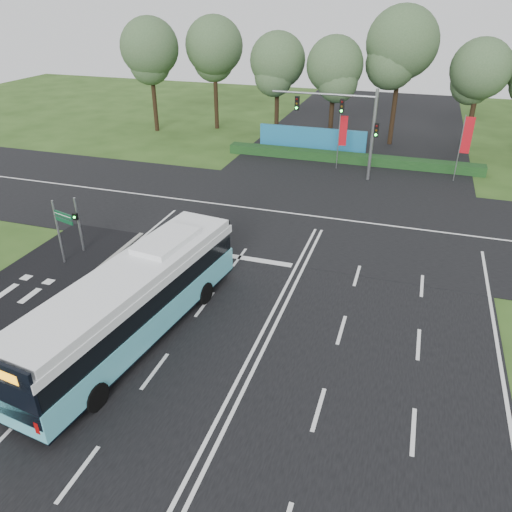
# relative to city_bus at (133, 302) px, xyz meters

# --- Properties ---
(ground) EXTENTS (120.00, 120.00, 0.00)m
(ground) POSITION_rel_city_bus_xyz_m (5.06, 3.23, -1.84)
(ground) COLOR #294617
(ground) RESTS_ON ground
(road_main) EXTENTS (20.00, 120.00, 0.04)m
(road_main) POSITION_rel_city_bus_xyz_m (5.06, 3.23, -1.82)
(road_main) COLOR black
(road_main) RESTS_ON ground
(road_cross) EXTENTS (120.00, 14.00, 0.05)m
(road_cross) POSITION_rel_city_bus_xyz_m (5.06, 15.23, -1.81)
(road_cross) COLOR black
(road_cross) RESTS_ON ground
(bike_path) EXTENTS (5.00, 18.00, 0.06)m
(bike_path) POSITION_rel_city_bus_xyz_m (-7.44, 0.23, -1.81)
(bike_path) COLOR black
(bike_path) RESTS_ON ground
(kerb_strip) EXTENTS (0.25, 18.00, 0.12)m
(kerb_strip) POSITION_rel_city_bus_xyz_m (-5.04, 0.23, -1.78)
(kerb_strip) COLOR gray
(kerb_strip) RESTS_ON ground
(city_bus) EXTENTS (4.26, 12.96, 3.65)m
(city_bus) POSITION_rel_city_bus_xyz_m (0.00, 0.00, 0.00)
(city_bus) COLOR #58BDCE
(city_bus) RESTS_ON ground
(pedestrian_signal) EXTENTS (0.27, 0.41, 3.32)m
(pedestrian_signal) POSITION_rel_city_bus_xyz_m (-7.10, 6.16, -0.03)
(pedestrian_signal) COLOR gray
(pedestrian_signal) RESTS_ON ground
(street_sign) EXTENTS (1.40, 0.46, 3.71)m
(street_sign) POSITION_rel_city_bus_xyz_m (-6.99, 4.61, 0.52)
(street_sign) COLOR gray
(street_sign) RESTS_ON ground
(banner_flag_mid) EXTENTS (0.66, 0.17, 4.54)m
(banner_flag_mid) POSITION_rel_city_bus_xyz_m (4.43, 25.77, 1.12)
(banner_flag_mid) COLOR gray
(banner_flag_mid) RESTS_ON ground
(banner_flag_right) EXTENTS (0.76, 0.08, 5.17)m
(banner_flag_right) POSITION_rel_city_bus_xyz_m (13.81, 25.53, 1.50)
(banner_flag_right) COLOR gray
(banner_flag_right) RESTS_ON ground
(traffic_light_gantry) EXTENTS (8.41, 0.28, 7.00)m
(traffic_light_gantry) POSITION_rel_city_bus_xyz_m (5.27, 23.73, 2.82)
(traffic_light_gantry) COLOR gray
(traffic_light_gantry) RESTS_ON ground
(hedge) EXTENTS (22.00, 1.20, 0.80)m
(hedge) POSITION_rel_city_bus_xyz_m (5.06, 27.73, -1.44)
(hedge) COLOR #123215
(hedge) RESTS_ON ground
(blue_hoarding) EXTENTS (10.00, 0.30, 2.20)m
(blue_hoarding) POSITION_rel_city_bus_xyz_m (1.06, 30.23, -0.74)
(blue_hoarding) COLOR #1C6A98
(blue_hoarding) RESTS_ON ground
(eucalyptus_row) EXTENTS (49.07, 8.81, 12.53)m
(eucalyptus_row) POSITION_rel_city_bus_xyz_m (5.82, 34.29, 6.47)
(eucalyptus_row) COLOR black
(eucalyptus_row) RESTS_ON ground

